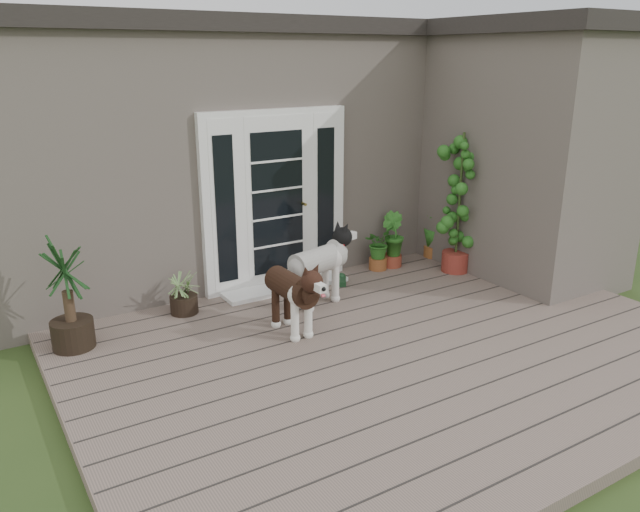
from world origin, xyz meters
TOP-DOWN VIEW (x-y plane):
  - deck at (0.00, 0.40)m, footprint 6.20×4.60m
  - house_main at (0.00, 4.65)m, footprint 7.40×4.00m
  - roof_main at (0.00, 4.65)m, footprint 7.60×4.20m
  - house_wing at (2.90, 1.50)m, footprint 1.60×2.40m
  - roof_wing at (2.90, 1.50)m, footprint 1.80×2.60m
  - door_unit at (-0.20, 2.60)m, footprint 1.90×0.14m
  - door_step at (-0.20, 2.40)m, footprint 1.60×0.40m
  - brindle_dog at (-0.75, 1.25)m, footprint 0.40×0.89m
  - white_dog at (-0.13, 1.75)m, footprint 1.00×0.62m
  - spider_plant at (-1.53, 2.32)m, footprint 0.56×0.56m
  - yucca at (-2.75, 2.07)m, footprint 0.79×0.79m
  - herb_a at (1.20, 2.38)m, footprint 0.51×0.51m
  - herb_b at (1.44, 2.38)m, footprint 0.40×0.40m
  - herb_c at (2.22, 2.40)m, footprint 0.42×0.42m
  - sapling at (2.03, 1.78)m, footprint 0.69×0.69m
  - clog_left at (0.23, 2.30)m, footprint 0.19×0.29m
  - clog_right at (0.48, 2.16)m, footprint 0.28×0.33m

SIDE VIEW (x-z plane):
  - deck at x=0.00m, z-range 0.00..0.12m
  - door_step at x=-0.20m, z-range 0.12..0.17m
  - clog_left at x=0.23m, z-range 0.12..0.20m
  - clog_right at x=0.48m, z-range 0.12..0.21m
  - herb_a at x=1.20m, z-range 0.12..0.61m
  - herb_b at x=1.44m, z-range 0.12..0.65m
  - spider_plant at x=-1.53m, z-range 0.12..0.67m
  - herb_c at x=2.22m, z-range 0.12..0.76m
  - brindle_dog at x=-0.75m, z-range 0.12..0.85m
  - white_dog at x=-0.13m, z-range 0.12..0.89m
  - yucca at x=-2.75m, z-range 0.12..1.24m
  - sapling at x=2.03m, z-range 0.12..2.01m
  - door_unit at x=-0.20m, z-range 0.12..2.27m
  - house_main at x=0.00m, z-range 0.00..3.10m
  - house_wing at x=2.90m, z-range 0.00..3.10m
  - roof_main at x=0.00m, z-range 3.10..3.30m
  - roof_wing at x=2.90m, z-range 3.10..3.30m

